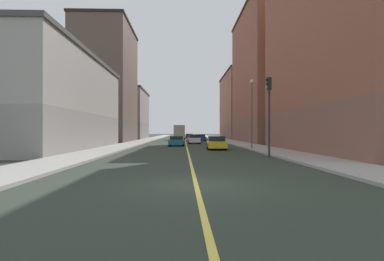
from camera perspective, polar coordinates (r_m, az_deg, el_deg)
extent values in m
plane|color=#2D362C|center=(10.77, 0.78, -10.31)|extent=(400.00, 400.00, 0.00)
cube|color=#9E9B93|center=(60.21, 6.31, -1.87)|extent=(3.45, 168.00, 0.15)
cube|color=#9E9B93|center=(60.09, -8.90, -1.88)|extent=(3.45, 168.00, 0.15)
cube|color=#E5D14C|center=(59.62, -1.29, -1.96)|extent=(0.16, 154.00, 0.01)
cube|color=brown|center=(29.91, 27.32, 0.05)|extent=(8.76, 21.19, 3.98)
cube|color=#93513D|center=(31.81, 27.30, 19.78)|extent=(8.76, 21.19, 17.50)
cube|color=brown|center=(53.11, 14.14, 0.07)|extent=(8.76, 20.75, 4.18)
cube|color=#93513D|center=(54.30, 14.13, 11.88)|extent=(8.76, 20.75, 18.04)
cube|color=#42241B|center=(56.94, 14.13, 20.99)|extent=(9.06, 21.05, 0.40)
cube|color=brown|center=(74.21, 9.56, -0.19)|extent=(8.76, 20.06, 3.65)
cube|color=#93513D|center=(74.60, 9.55, 5.75)|extent=(8.76, 20.06, 11.79)
cube|color=#42241B|center=(75.47, 9.55, 10.35)|extent=(9.06, 20.36, 0.40)
cube|color=gray|center=(34.43, -24.99, -0.20)|extent=(8.76, 23.16, 3.71)
cube|color=#9E9993|center=(34.75, -24.99, 7.60)|extent=(8.76, 23.16, 5.72)
cube|color=#474442|center=(35.29, -24.98, 12.53)|extent=(9.06, 23.46, 0.40)
cube|color=brown|center=(55.56, -15.90, -0.16)|extent=(8.76, 14.91, 3.75)
cube|color=brown|center=(56.47, -15.89, 10.17)|extent=(8.76, 14.91, 16.49)
cube|color=#2B221D|center=(58.57, -15.89, 18.32)|extent=(9.06, 15.21, 0.40)
cube|color=slate|center=(74.92, -12.19, -0.11)|extent=(8.76, 17.50, 3.87)
cube|color=gray|center=(75.14, -12.19, 4.25)|extent=(8.76, 17.50, 7.55)
cube|color=#3B3937|center=(75.54, -12.19, 7.26)|extent=(9.06, 17.80, 0.40)
cylinder|color=#2D2D2D|center=(22.67, 14.39, 1.29)|extent=(0.16, 0.16, 4.93)
cube|color=black|center=(22.93, 14.39, 8.60)|extent=(0.28, 0.32, 0.90)
sphere|color=#320404|center=(22.93, 14.00, 9.28)|extent=(0.20, 0.20, 0.20)
sphere|color=#352204|center=(22.89, 14.00, 8.59)|extent=(0.20, 0.20, 0.20)
sphere|color=green|center=(22.85, 14.00, 7.89)|extent=(0.20, 0.20, 0.20)
cylinder|color=#4C4C51|center=(32.53, 11.24, 2.86)|extent=(0.14, 0.14, 6.91)
sphere|color=#EAEACC|center=(32.92, 11.24, 9.14)|extent=(0.36, 0.36, 0.36)
cube|color=white|center=(46.77, 0.39, -1.79)|extent=(1.78, 4.42, 0.67)
cube|color=black|center=(46.93, 0.38, -1.07)|extent=(1.54, 2.21, 0.48)
cylinder|color=black|center=(48.11, -0.62, -2.02)|extent=(0.23, 0.64, 0.64)
cylinder|color=black|center=(48.18, 1.24, -2.02)|extent=(0.23, 0.64, 0.64)
cylinder|color=black|center=(45.38, -0.51, -2.13)|extent=(0.23, 0.64, 0.64)
cylinder|color=black|center=(45.46, 1.46, -2.13)|extent=(0.23, 0.64, 0.64)
cube|color=gold|center=(31.37, 4.67, -2.61)|extent=(2.04, 4.00, 0.65)
cube|color=black|center=(31.32, 4.67, -1.54)|extent=(1.73, 1.89, 0.52)
cylinder|color=black|center=(32.55, 3.01, -2.92)|extent=(0.25, 0.65, 0.64)
cylinder|color=black|center=(32.66, 6.03, -2.91)|extent=(0.25, 0.65, 0.64)
cylinder|color=black|center=(30.12, 3.20, -3.15)|extent=(0.25, 0.65, 0.64)
cylinder|color=black|center=(30.24, 6.46, -3.13)|extent=(0.25, 0.65, 0.64)
cube|color=maroon|center=(76.96, -0.49, -1.17)|extent=(2.03, 3.98, 0.58)
cube|color=black|center=(77.09, -0.49, -0.78)|extent=(1.71, 2.06, 0.46)
cylinder|color=black|center=(78.19, -1.09, -1.29)|extent=(0.25, 0.65, 0.64)
cylinder|color=black|center=(78.15, 0.15, -1.29)|extent=(0.25, 0.65, 0.64)
cylinder|color=black|center=(75.78, -1.15, -1.33)|extent=(0.25, 0.65, 0.64)
cylinder|color=black|center=(75.73, 0.12, -1.33)|extent=(0.25, 0.65, 0.64)
cube|color=#23389E|center=(59.32, 1.65, -1.46)|extent=(1.93, 4.39, 0.63)
cube|color=black|center=(59.37, 1.64, -0.93)|extent=(1.69, 2.27, 0.45)
cylinder|color=black|center=(60.62, 0.74, -1.63)|extent=(0.23, 0.64, 0.64)
cylinder|color=black|center=(60.74, 2.38, -1.63)|extent=(0.23, 0.64, 0.64)
cylinder|color=black|center=(57.92, 0.88, -1.70)|extent=(0.23, 0.64, 0.64)
cylinder|color=black|center=(58.04, 2.59, -1.70)|extent=(0.23, 0.64, 0.64)
cube|color=#196670|center=(38.94, -2.94, -2.18)|extent=(1.98, 4.04, 0.58)
cube|color=black|center=(39.12, -2.93, -1.41)|extent=(1.69, 1.85, 0.46)
cylinder|color=black|center=(40.23, -4.08, -2.39)|extent=(0.24, 0.65, 0.64)
cylinder|color=black|center=(40.15, -1.64, -2.39)|extent=(0.24, 0.65, 0.64)
cylinder|color=black|center=(37.77, -4.33, -2.54)|extent=(0.24, 0.65, 0.64)
cylinder|color=black|center=(37.68, -1.73, -2.54)|extent=(0.24, 0.65, 0.64)
cube|color=beige|center=(70.24, -2.38, -0.58)|extent=(2.41, 1.83, 2.02)
cube|color=#B2B2A8|center=(66.78, -2.41, -0.19)|extent=(2.41, 4.32, 2.78)
cylinder|color=black|center=(69.95, -3.28, -1.32)|extent=(0.30, 0.90, 0.90)
cylinder|color=black|center=(69.93, -1.47, -1.32)|extent=(0.30, 0.90, 0.90)
cylinder|color=black|center=(65.90, -3.38, -1.40)|extent=(0.30, 0.90, 0.90)
cylinder|color=black|center=(65.87, -1.46, -1.40)|extent=(0.30, 0.90, 0.90)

